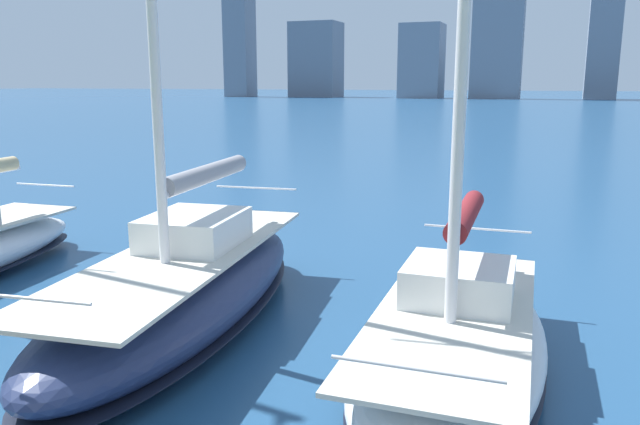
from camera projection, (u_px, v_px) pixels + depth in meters
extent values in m
cube|color=gray|center=(607.00, 9.00, 143.38)|extent=(7.04, 7.75, 40.94)
cube|color=gray|center=(422.00, 61.00, 155.71)|extent=(10.17, 9.23, 18.12)
cube|color=slate|center=(316.00, 60.00, 167.22)|extent=(12.69, 9.46, 19.54)
cube|color=slate|center=(240.00, 38.00, 168.07)|extent=(6.82, 6.51, 31.11)
ellipsoid|color=silver|center=(453.00, 345.00, 8.82)|extent=(2.76, 6.66, 0.95)
ellipsoid|color=black|center=(452.00, 362.00, 8.87)|extent=(2.77, 6.70, 0.10)
cube|color=beige|center=(455.00, 311.00, 8.72)|extent=(2.27, 5.86, 0.06)
cube|color=silver|center=(459.00, 282.00, 9.02)|extent=(1.57, 1.50, 0.55)
cylinder|color=silver|center=(465.00, 223.00, 9.32)|extent=(0.21, 2.77, 0.12)
cylinder|color=maroon|center=(466.00, 215.00, 9.29)|extent=(0.41, 2.55, 0.32)
cylinder|color=silver|center=(416.00, 369.00, 5.81)|extent=(1.65, 0.10, 0.04)
cylinder|color=silver|center=(477.00, 229.00, 11.35)|extent=(1.90, 0.11, 0.04)
ellipsoid|color=navy|center=(184.00, 292.00, 10.53)|extent=(3.45, 8.34, 1.27)
ellipsoid|color=black|center=(185.00, 312.00, 10.60)|extent=(3.47, 8.38, 0.10)
cube|color=beige|center=(183.00, 254.00, 10.39)|extent=(2.89, 7.32, 0.06)
cube|color=silver|center=(195.00, 230.00, 10.79)|extent=(1.69, 1.95, 0.55)
cylinder|color=silver|center=(207.00, 180.00, 11.20)|extent=(0.54, 3.39, 0.12)
cylinder|color=gray|center=(207.00, 174.00, 11.18)|extent=(0.71, 3.14, 0.32)
cylinder|color=silver|center=(26.00, 298.00, 6.75)|extent=(1.60, 0.24, 0.04)
cylinder|color=silver|center=(256.00, 188.00, 13.74)|extent=(1.84, 0.27, 0.04)
cylinder|color=silver|center=(45.00, 185.00, 15.73)|extent=(1.72, 0.18, 0.04)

